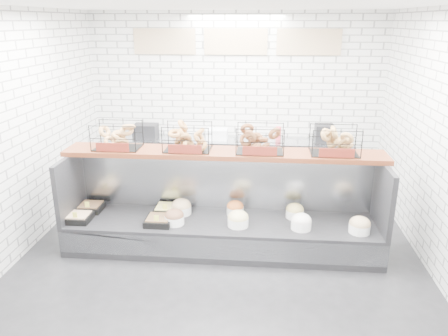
# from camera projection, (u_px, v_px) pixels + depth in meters

# --- Properties ---
(ground) EXTENTS (5.50, 5.50, 0.00)m
(ground) POSITION_uv_depth(u_px,v_px,m) (220.00, 259.00, 5.47)
(ground) COLOR black
(ground) RESTS_ON ground
(room_shell) EXTENTS (5.02, 5.51, 3.01)m
(room_shell) POSITION_uv_depth(u_px,v_px,m) (224.00, 87.00, 5.37)
(room_shell) COLOR silver
(room_shell) RESTS_ON ground
(display_case) EXTENTS (4.00, 0.90, 1.20)m
(display_case) POSITION_uv_depth(u_px,v_px,m) (222.00, 223.00, 5.68)
(display_case) COLOR black
(display_case) RESTS_ON ground
(bagel_shelf) EXTENTS (4.10, 0.50, 0.40)m
(bagel_shelf) POSITION_uv_depth(u_px,v_px,m) (223.00, 141.00, 5.51)
(bagel_shelf) COLOR #481D0F
(bagel_shelf) RESTS_ON display_case
(prep_counter) EXTENTS (4.00, 0.60, 1.20)m
(prep_counter) POSITION_uv_depth(u_px,v_px,m) (233.00, 163.00, 7.61)
(prep_counter) COLOR #93969B
(prep_counter) RESTS_ON ground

